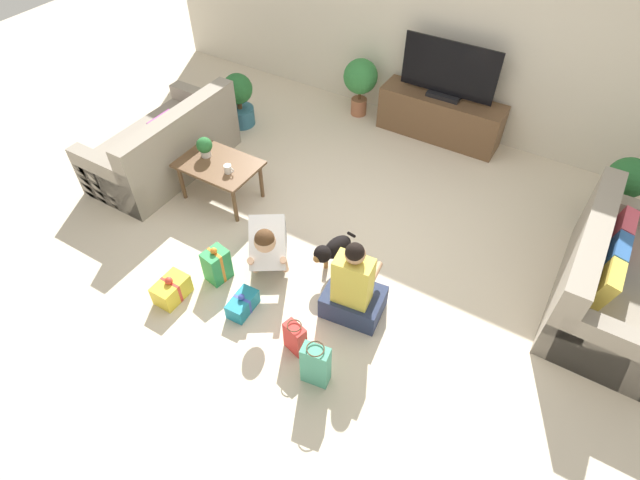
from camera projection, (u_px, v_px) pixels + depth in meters
ground_plane at (341, 245)px, 5.10m from camera, size 16.00×16.00×0.00m
wall_back at (457, 26)px, 5.73m from camera, size 8.40×0.06×2.60m
sofa_left at (165, 147)px, 5.78m from camera, size 0.91×1.73×0.85m
sofa_right at (612, 281)px, 4.38m from camera, size 0.91×1.73×0.85m
coffee_table at (219, 167)px, 5.33m from camera, size 0.85×0.59×0.47m
tv_console at (440, 117)px, 6.26m from camera, size 1.53×0.42×0.56m
tv at (448, 73)px, 5.84m from camera, size 1.15×0.20×0.69m
potted_plant_corner_right at (624, 186)px, 5.03m from camera, size 0.41×0.41×0.77m
potted_plant_back_left at (360, 80)px, 6.47m from camera, size 0.45×0.45×0.77m
potted_plant_corner_left at (239, 98)px, 6.40m from camera, size 0.38×0.38×0.70m
person_kneeling at (269, 244)px, 4.65m from camera, size 0.68×0.81×0.78m
person_sitting at (353, 290)px, 4.29m from camera, size 0.57×0.52×0.91m
dog at (333, 250)px, 4.70m from camera, size 0.27×0.53×0.39m
gift_box_a at (172, 289)px, 4.56m from camera, size 0.21×0.33×0.27m
gift_box_b at (243, 304)px, 4.48m from camera, size 0.19×0.32×0.21m
gift_box_c at (217, 265)px, 4.68m from camera, size 0.22×0.25×0.40m
gift_bag_a at (295, 338)px, 4.14m from camera, size 0.21×0.15×0.34m
gift_bag_b at (316, 365)px, 3.90m from camera, size 0.24×0.16×0.46m
mug at (228, 169)px, 5.14m from camera, size 0.12×0.08×0.09m
tabletop_plant at (205, 146)px, 5.29m from camera, size 0.17×0.17×0.22m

